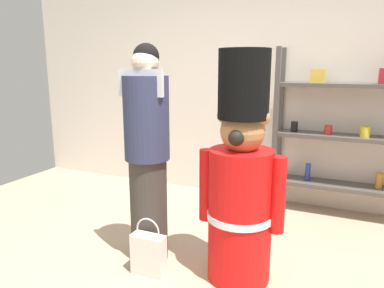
% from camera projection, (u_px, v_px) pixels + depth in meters
% --- Properties ---
extents(back_wall, '(6.40, 0.12, 2.60)m').
position_uv_depth(back_wall, '(259.00, 89.00, 4.21)').
color(back_wall, silver).
rests_on(back_wall, ground_plane).
extents(merchandise_shelf, '(1.45, 0.35, 1.76)m').
position_uv_depth(merchandise_shelf, '(346.00, 133.00, 3.71)').
color(merchandise_shelf, '#4C4742').
rests_on(merchandise_shelf, ground_plane).
extents(teddy_bear_guard, '(0.64, 0.48, 1.68)m').
position_uv_depth(teddy_bear_guard, '(241.00, 184.00, 2.59)').
color(teddy_bear_guard, red).
rests_on(teddy_bear_guard, ground_plane).
extents(person_shopper, '(0.37, 0.35, 1.73)m').
position_uv_depth(person_shopper, '(147.00, 153.00, 2.84)').
color(person_shopper, '#38332D').
rests_on(person_shopper, ground_plane).
extents(shopping_bag, '(0.26, 0.11, 0.46)m').
position_uv_depth(shopping_bag, '(149.00, 254.00, 2.75)').
color(shopping_bag, silver).
rests_on(shopping_bag, ground_plane).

